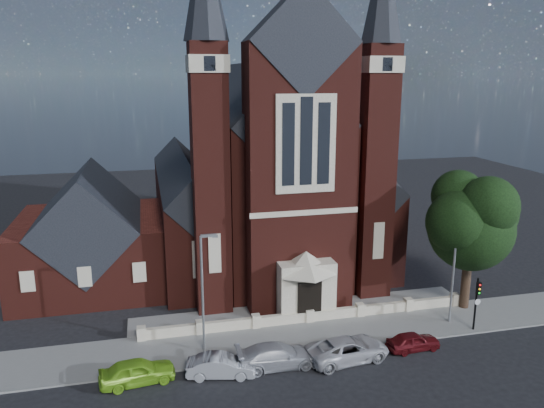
{
  "coord_description": "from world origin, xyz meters",
  "views": [
    {
      "loc": [
        -11.09,
        -27.7,
        17.81
      ],
      "look_at": [
        -1.48,
        12.0,
        7.77
      ],
      "focal_mm": 35.0,
      "sensor_mm": 36.0,
      "label": 1
    }
  ],
  "objects": [
    {
      "name": "ground",
      "position": [
        0.0,
        15.0,
        0.0
      ],
      "size": [
        120.0,
        120.0,
        0.0
      ],
      "primitive_type": "plane",
      "color": "black",
      "rests_on": "ground"
    },
    {
      "name": "pavement_strip",
      "position": [
        0.0,
        4.5,
        0.0
      ],
      "size": [
        60.0,
        5.0,
        0.12
      ],
      "primitive_type": "cube",
      "color": "slate",
      "rests_on": "ground"
    },
    {
      "name": "forecourt_paving",
      "position": [
        0.0,
        8.5,
        0.0
      ],
      "size": [
        26.0,
        3.0,
        0.14
      ],
      "primitive_type": "cube",
      "color": "slate",
      "rests_on": "ground"
    },
    {
      "name": "forecourt_wall",
      "position": [
        0.0,
        6.5,
        0.0
      ],
      "size": [
        24.0,
        0.4,
        0.9
      ],
      "primitive_type": "cube",
      "color": "#B1A78D",
      "rests_on": "ground"
    },
    {
      "name": "church",
      "position": [
        -0.0,
        22.94,
        8.19
      ],
      "size": [
        20.01,
        34.9,
        29.2
      ],
      "color": "#4E1B14",
      "rests_on": "ground"
    },
    {
      "name": "parish_hall",
      "position": [
        -16.0,
        18.0,
        4.01
      ],
      "size": [
        12.0,
        12.2,
        10.24
      ],
      "color": "#4E1B14",
      "rests_on": "ground"
    },
    {
      "name": "street_tree",
      "position": [
        12.6,
        5.71,
        6.96
      ],
      "size": [
        6.4,
        6.6,
        10.7
      ],
      "color": "black",
      "rests_on": "ground"
    },
    {
      "name": "street_lamp_left",
      "position": [
        -7.91,
        4.0,
        4.6
      ],
      "size": [
        1.16,
        0.22,
        8.09
      ],
      "color": "gray",
      "rests_on": "ground"
    },
    {
      "name": "street_lamp_right",
      "position": [
        10.09,
        4.0,
        4.6
      ],
      "size": [
        1.16,
        0.22,
        8.09
      ],
      "color": "gray",
      "rests_on": "ground"
    },
    {
      "name": "traffic_signal",
      "position": [
        11.0,
        2.43,
        2.58
      ],
      "size": [
        0.28,
        0.42,
        4.0
      ],
      "color": "black",
      "rests_on": "ground"
    },
    {
      "name": "car_lime_van",
      "position": [
        -12.24,
        1.36,
        0.75
      ],
      "size": [
        4.61,
        2.33,
        1.5
      ],
      "primitive_type": "imported",
      "rotation": [
        0.0,
        0.0,
        1.7
      ],
      "color": "#80C226",
      "rests_on": "ground"
    },
    {
      "name": "car_silver_a",
      "position": [
        -7.33,
        0.92,
        0.68
      ],
      "size": [
        4.34,
        2.22,
        1.36
      ],
      "primitive_type": "imported",
      "rotation": [
        0.0,
        0.0,
        1.38
      ],
      "color": "#989A9F",
      "rests_on": "ground"
    },
    {
      "name": "car_silver_b",
      "position": [
        -3.78,
        1.17,
        0.75
      ],
      "size": [
        5.19,
        2.15,
        1.5
      ],
      "primitive_type": "imported",
      "rotation": [
        0.0,
        0.0,
        1.56
      ],
      "color": "#A6A7AE",
      "rests_on": "ground"
    },
    {
      "name": "car_white_suv",
      "position": [
        0.8,
        0.89,
        0.75
      ],
      "size": [
        5.68,
        3.16,
        1.5
      ],
      "primitive_type": "imported",
      "rotation": [
        0.0,
        0.0,
        1.7
      ],
      "color": "silver",
      "rests_on": "ground"
    },
    {
      "name": "car_dark_red",
      "position": [
        5.5,
        1.08,
        0.61
      ],
      "size": [
        3.67,
        1.63,
        1.23
      ],
      "primitive_type": "imported",
      "rotation": [
        0.0,
        0.0,
        1.62
      ],
      "color": "#590F13",
      "rests_on": "ground"
    }
  ]
}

